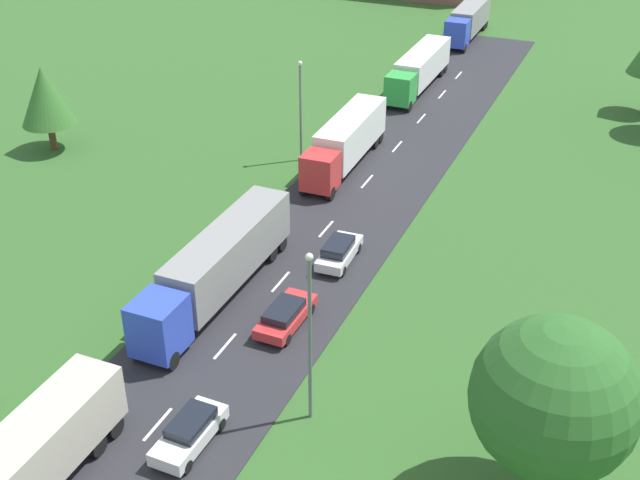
# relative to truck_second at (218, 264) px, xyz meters

# --- Properties ---
(road) EXTENTS (10.00, 140.00, 0.06)m
(road) POSITION_rel_truck_second_xyz_m (2.63, -10.48, -2.20)
(road) COLOR #2B2B30
(road) RESTS_ON ground
(lane_marking_centre) EXTENTS (0.16, 120.51, 0.01)m
(lane_marking_centre) POSITION_rel_truck_second_xyz_m (2.63, -14.08, -2.17)
(lane_marking_centre) COLOR white
(lane_marking_centre) RESTS_ON road
(truck_second) EXTENTS (2.53, 14.61, 3.80)m
(truck_second) POSITION_rel_truck_second_xyz_m (0.00, 0.00, 0.00)
(truck_second) COLOR blue
(truck_second) RESTS_ON road
(truck_third) EXTENTS (2.75, 12.60, 3.71)m
(truck_third) POSITION_rel_truck_second_xyz_m (0.07, 19.97, -0.06)
(truck_third) COLOR red
(truck_third) RESTS_ON road
(truck_fourth) EXTENTS (2.51, 13.43, 3.49)m
(truck_fourth) POSITION_rel_truck_second_xyz_m (-0.00, 39.23, -0.16)
(truck_fourth) COLOR green
(truck_fourth) RESTS_ON road
(truck_fifth) EXTENTS (2.62, 12.23, 3.60)m
(truck_fifth) POSITION_rel_truck_second_xyz_m (0.04, 57.95, -0.10)
(truck_fifth) COLOR blue
(truck_fifth) RESTS_ON road
(car_third) EXTENTS (1.80, 4.31, 1.46)m
(car_third) POSITION_rel_truck_second_xyz_m (4.77, -11.22, -1.40)
(car_third) COLOR white
(car_third) RESTS_ON road
(car_fourth) EXTENTS (1.90, 4.62, 1.37)m
(car_fourth) POSITION_rel_truck_second_xyz_m (4.84, -1.16, -1.44)
(car_fourth) COLOR red
(car_fourth) RESTS_ON road
(car_fifth) EXTENTS (1.91, 4.44, 1.51)m
(car_fifth) POSITION_rel_truck_second_xyz_m (5.01, 6.31, -1.39)
(car_fifth) COLOR white
(car_fifth) RESTS_ON road
(lamppost_second) EXTENTS (0.36, 0.36, 9.15)m
(lamppost_second) POSITION_rel_truck_second_xyz_m (9.04, -7.27, 2.83)
(lamppost_second) COLOR slate
(lamppost_second) RESTS_ON ground
(lamppost_third) EXTENTS (0.36, 0.36, 8.10)m
(lamppost_third) POSITION_rel_truck_second_xyz_m (-3.60, 19.57, 2.29)
(lamppost_third) COLOR slate
(lamppost_third) RESTS_ON ground
(tree_maple) EXTENTS (6.74, 6.74, 8.96)m
(tree_maple) POSITION_rel_truck_second_xyz_m (19.92, -8.17, 3.34)
(tree_maple) COLOR #513823
(tree_maple) RESTS_ON ground
(tree_lime) EXTENTS (4.27, 4.27, 6.96)m
(tree_lime) POSITION_rel_truck_second_xyz_m (-23.07, 13.54, 2.34)
(tree_lime) COLOR #513823
(tree_lime) RESTS_ON ground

